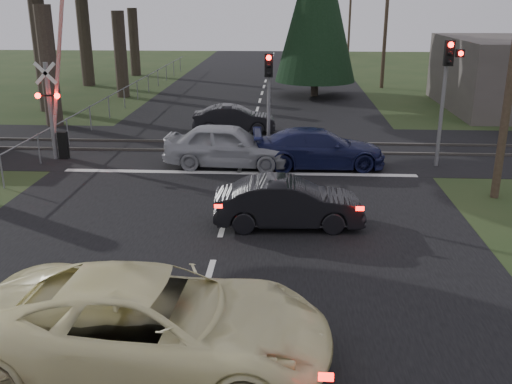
# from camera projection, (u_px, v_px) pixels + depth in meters

# --- Properties ---
(ground) EXTENTS (120.00, 120.00, 0.00)m
(ground) POSITION_uv_depth(u_px,v_px,m) (209.00, 275.00, 13.24)
(ground) COLOR #263A1A
(ground) RESTS_ON ground
(road) EXTENTS (14.00, 100.00, 0.01)m
(road) POSITION_uv_depth(u_px,v_px,m) (243.00, 160.00, 22.69)
(road) COLOR black
(road) RESTS_ON ground
(rail_corridor) EXTENTS (120.00, 8.00, 0.01)m
(rail_corridor) POSITION_uv_depth(u_px,v_px,m) (246.00, 148.00, 24.58)
(rail_corridor) COLOR black
(rail_corridor) RESTS_ON ground
(stop_line) EXTENTS (13.00, 0.35, 0.00)m
(stop_line) POSITION_uv_depth(u_px,v_px,m) (239.00, 173.00, 20.99)
(stop_line) COLOR silver
(stop_line) RESTS_ON ground
(rail_near) EXTENTS (120.00, 0.12, 0.10)m
(rail_near) POSITION_uv_depth(u_px,v_px,m) (245.00, 151.00, 23.81)
(rail_near) COLOR #59544C
(rail_near) RESTS_ON ground
(rail_far) EXTENTS (120.00, 0.12, 0.10)m
(rail_far) POSITION_uv_depth(u_px,v_px,m) (247.00, 142.00, 25.33)
(rail_far) COLOR #59544C
(rail_far) RESTS_ON ground
(crossing_signal) EXTENTS (1.62, 0.38, 6.96)m
(crossing_signal) POSITION_uv_depth(u_px,v_px,m) (56.00, 108.00, 22.22)
(crossing_signal) COLOR slate
(crossing_signal) RESTS_ON ground
(traffic_signal_right) EXTENTS (0.68, 0.48, 4.70)m
(traffic_signal_right) POSITION_uv_depth(u_px,v_px,m) (447.00, 79.00, 20.73)
(traffic_signal_right) COLOR slate
(traffic_signal_right) RESTS_ON ground
(traffic_signal_center) EXTENTS (0.32, 0.48, 4.10)m
(traffic_signal_center) POSITION_uv_depth(u_px,v_px,m) (269.00, 87.00, 22.38)
(traffic_signal_center) COLOR slate
(traffic_signal_center) RESTS_ON ground
(utility_pole_mid) EXTENTS (1.80, 0.26, 9.00)m
(utility_pole_mid) POSITION_uv_depth(u_px,v_px,m) (386.00, 20.00, 39.63)
(utility_pole_mid) COLOR #4C3D2D
(utility_pole_mid) RESTS_ON ground
(utility_pole_far) EXTENTS (1.80, 0.26, 9.00)m
(utility_pole_far) POSITION_uv_depth(u_px,v_px,m) (350.00, 12.00, 63.27)
(utility_pole_far) COLOR #4C3D2D
(utility_pole_far) RESTS_ON ground
(conifer_tree) EXTENTS (5.20, 5.20, 11.00)m
(conifer_tree) POSITION_uv_depth(u_px,v_px,m) (317.00, 0.00, 35.71)
(conifer_tree) COLOR #473D33
(conifer_tree) RESTS_ON ground
(fence_left) EXTENTS (0.10, 36.00, 1.20)m
(fence_left) POSITION_uv_depth(u_px,v_px,m) (132.00, 104.00, 34.92)
(fence_left) COLOR slate
(fence_left) RESTS_ON ground
(cream_coupe) EXTENTS (6.26, 3.13, 1.70)m
(cream_coupe) POSITION_uv_depth(u_px,v_px,m) (153.00, 323.00, 9.70)
(cream_coupe) COLOR #F8F0B2
(cream_coupe) RESTS_ON ground
(dark_hatchback) EXTENTS (4.21, 1.67, 1.36)m
(dark_hatchback) POSITION_uv_depth(u_px,v_px,m) (289.00, 203.00, 15.91)
(dark_hatchback) COLOR black
(dark_hatchback) RESTS_ON ground
(silver_car) EXTENTS (4.91, 2.22, 1.64)m
(silver_car) POSITION_uv_depth(u_px,v_px,m) (228.00, 145.00, 21.62)
(silver_car) COLOR #A2A5AA
(silver_car) RESTS_ON ground
(blue_sedan) EXTENTS (5.13, 2.41, 1.45)m
(blue_sedan) POSITION_uv_depth(u_px,v_px,m) (319.00, 148.00, 21.57)
(blue_sedan) COLOR #161A43
(blue_sedan) RESTS_ON ground
(dark_car_far) EXTENTS (3.98, 1.61, 1.28)m
(dark_car_far) POSITION_uv_depth(u_px,v_px,m) (234.00, 119.00, 27.21)
(dark_car_far) COLOR black
(dark_car_far) RESTS_ON ground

